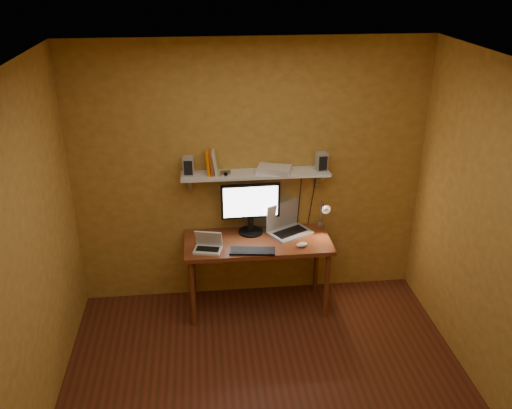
{
  "coord_description": "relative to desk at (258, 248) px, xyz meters",
  "views": [
    {
      "loc": [
        -0.47,
        -3.25,
        3.23
      ],
      "look_at": [
        0.01,
        1.18,
        1.18
      ],
      "focal_mm": 38.0,
      "sensor_mm": 36.0,
      "label": 1
    }
  ],
  "objects": [
    {
      "name": "books",
      "position": [
        -0.41,
        0.2,
        0.82
      ],
      "size": [
        0.12,
        0.15,
        0.22
      ],
      "color": "orange",
      "rests_on": "wall_shelf"
    },
    {
      "name": "router",
      "position": [
        0.17,
        0.19,
        0.74
      ],
      "size": [
        0.36,
        0.29,
        0.05
      ],
      "primitive_type": "cube",
      "rotation": [
        0.0,
        0.0,
        -0.32
      ],
      "color": "silver",
      "rests_on": "wall_shelf"
    },
    {
      "name": "monitor",
      "position": [
        -0.05,
        0.18,
        0.37
      ],
      "size": [
        0.57,
        0.25,
        0.51
      ],
      "rotation": [
        0.0,
        0.0,
        0.03
      ],
      "color": "black",
      "rests_on": "desk"
    },
    {
      "name": "room",
      "position": [
        -0.04,
        -1.28,
        0.64
      ],
      "size": [
        3.44,
        3.24,
        2.64
      ],
      "color": "#592517",
      "rests_on": "ground"
    },
    {
      "name": "keyboard",
      "position": [
        -0.07,
        -0.21,
        0.1
      ],
      "size": [
        0.43,
        0.19,
        0.02
      ],
      "primitive_type": "cube",
      "rotation": [
        0.0,
        0.0,
        -0.14
      ],
      "color": "black",
      "rests_on": "desk"
    },
    {
      "name": "speaker_right",
      "position": [
        0.62,
        0.18,
        0.8
      ],
      "size": [
        0.11,
        0.11,
        0.18
      ],
      "primitive_type": "cube",
      "rotation": [
        0.0,
        0.0,
        0.11
      ],
      "color": "#989AA1",
      "rests_on": "wall_shelf"
    },
    {
      "name": "laptop",
      "position": [
        0.31,
        0.16,
        0.16
      ],
      "size": [
        0.47,
        0.43,
        0.29
      ],
      "rotation": [
        0.0,
        0.0,
        0.5
      ],
      "color": "#989AA1",
      "rests_on": "desk"
    },
    {
      "name": "speaker_left",
      "position": [
        -0.62,
        0.19,
        0.8
      ],
      "size": [
        0.1,
        0.1,
        0.18
      ],
      "primitive_type": "cube",
      "rotation": [
        0.0,
        0.0,
        -0.04
      ],
      "color": "#989AA1",
      "rests_on": "wall_shelf"
    },
    {
      "name": "desk",
      "position": [
        0.0,
        0.0,
        0.0
      ],
      "size": [
        1.4,
        0.6,
        0.75
      ],
      "color": "brown",
      "rests_on": "ground"
    },
    {
      "name": "wall_shelf",
      "position": [
        -0.0,
        0.19,
        0.69
      ],
      "size": [
        1.4,
        0.25,
        0.21
      ],
      "color": "white",
      "rests_on": "room"
    },
    {
      "name": "desk_lamp",
      "position": [
        0.66,
        0.13,
        0.29
      ],
      "size": [
        0.09,
        0.23,
        0.38
      ],
      "color": "silver",
      "rests_on": "desk"
    },
    {
      "name": "shelf_camera",
      "position": [
        -0.29,
        0.13,
        0.74
      ],
      "size": [
        0.1,
        0.05,
        0.06
      ],
      "color": "silver",
      "rests_on": "wall_shelf"
    },
    {
      "name": "netbook",
      "position": [
        -0.48,
        -0.12,
        0.14
      ],
      "size": [
        0.28,
        0.23,
        0.18
      ],
      "rotation": [
        0.0,
        0.0,
        -0.24
      ],
      "color": "silver",
      "rests_on": "desk"
    },
    {
      "name": "mouse",
      "position": [
        0.4,
        -0.16,
        0.11
      ],
      "size": [
        0.12,
        0.1,
        0.04
      ],
      "primitive_type": "ellipsoid",
      "rotation": [
        0.0,
        0.0,
        0.28
      ],
      "color": "silver",
      "rests_on": "desk"
    }
  ]
}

